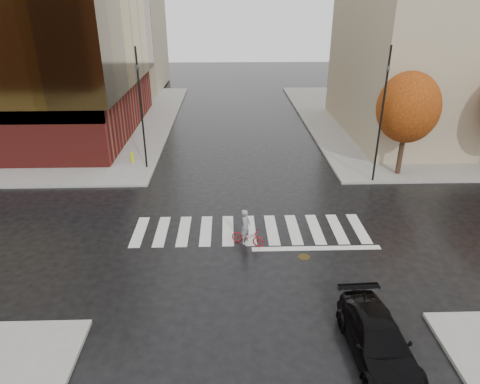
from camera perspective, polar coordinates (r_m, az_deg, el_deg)
The scene contains 13 objects.
ground at distance 21.06m, azimuth 1.40°, elevation -5.77°, with size 120.00×120.00×0.00m, color black.
sidewalk_nw at distance 45.16m, azimuth -28.20°, elevation 8.22°, with size 30.00×30.00×0.15m, color gray.
sidewalk_ne at distance 46.15m, azimuth 27.21°, elevation 8.72°, with size 30.00×30.00×0.15m, color gray.
crosswalk at distance 21.49m, azimuth 1.33°, elevation -5.08°, with size 12.00×3.00×0.01m, color silver.
building_ne_tan at distance 39.52m, azimuth 27.21°, elevation 20.00°, with size 16.00×16.00×18.00m, color tan.
building_nw_far at distance 57.11m, azimuth -18.44°, elevation 23.05°, with size 14.00×12.00×20.00m, color tan.
tree_ne_a at distance 28.50m, azimuth 21.51°, elevation 10.42°, with size 3.80×3.80×6.50m.
sedan at distance 15.16m, azimuth 17.89°, elevation -18.23°, with size 1.79×4.41×1.28m, color black.
cyclist at distance 20.01m, azimuth 0.94°, elevation -5.48°, with size 1.68×1.14×1.81m.
traffic_light_nw at distance 28.31m, azimuth -13.13°, elevation 11.76°, with size 0.21×0.18×7.78m.
traffic_light_ne at distance 26.70m, azimuth 18.52°, elevation 10.84°, with size 0.21×0.23×8.08m.
fire_hydrant at distance 30.61m, azimuth -14.19°, elevation 4.60°, with size 0.26×0.26×0.72m.
manhole at distance 19.62m, azimuth 8.53°, elevation -8.55°, with size 0.54×0.54×0.01m, color #493D1A.
Camera 1 is at (-1.07, -18.12, 10.68)m, focal length 32.00 mm.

